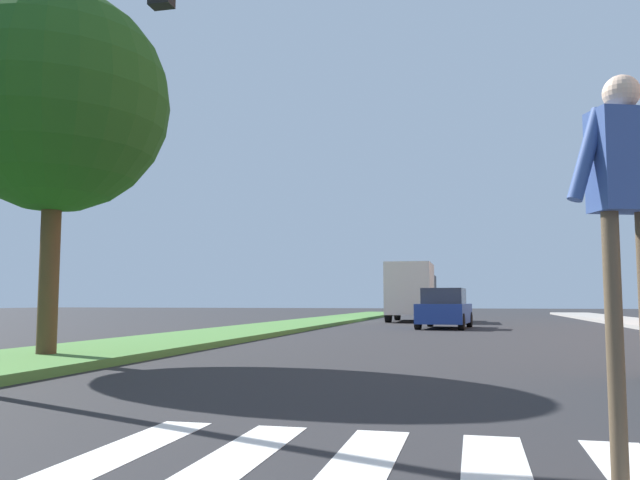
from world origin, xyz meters
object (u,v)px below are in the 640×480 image
object	(u,v)px
traffic_light_gantry	(159,33)
sedan_midblock	(445,310)
truck_box_delivery	(412,291)
tree_mid	(56,102)
pedestrian_performer	(626,210)

from	to	relation	value
traffic_light_gantry	sedan_midblock	distance (m)	20.61
traffic_light_gantry	truck_box_delivery	size ratio (longest dim) A/B	1.46
tree_mid	truck_box_delivery	size ratio (longest dim) A/B	1.11
pedestrian_performer	truck_box_delivery	world-z (taller)	truck_box_delivery
truck_box_delivery	sedan_midblock	bearing A→B (deg)	-76.27
tree_mid	traffic_light_gantry	bearing A→B (deg)	-42.17
tree_mid	pedestrian_performer	xyz separation A→B (m)	(8.58, -6.46, -3.24)
traffic_light_gantry	pedestrian_performer	xyz separation A→B (m)	(4.57, -2.82, -2.70)
tree_mid	truck_box_delivery	world-z (taller)	tree_mid
truck_box_delivery	tree_mid	bearing A→B (deg)	-99.96
pedestrian_performer	sedan_midblock	distance (m)	23.07
traffic_light_gantry	pedestrian_performer	size ratio (longest dim) A/B	3.62
tree_mid	traffic_light_gantry	distance (m)	5.44
sedan_midblock	pedestrian_performer	bearing A→B (deg)	-84.86
tree_mid	sedan_midblock	world-z (taller)	tree_mid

